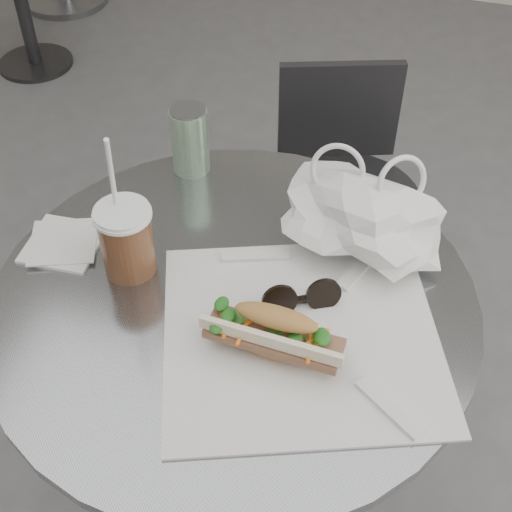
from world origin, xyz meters
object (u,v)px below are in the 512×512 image
(banh_mi, at_px, (275,334))
(chair_far, at_px, (337,228))
(bg_chair, at_px, (19,2))
(iced_coffee, at_px, (126,239))
(cafe_table, at_px, (237,396))
(drink_can, at_px, (190,140))
(sunglasses, at_px, (301,299))

(banh_mi, bearing_deg, chair_far, 95.78)
(chair_far, xyz_separation_m, bg_chair, (-1.48, 0.94, -0.03))
(iced_coffee, bearing_deg, cafe_table, -3.26)
(iced_coffee, bearing_deg, bg_chair, 128.30)
(chair_far, xyz_separation_m, drink_can, (-0.23, -0.37, 0.48))
(iced_coffee, bearing_deg, sunglasses, -0.60)
(chair_far, height_order, sunglasses, sunglasses)
(chair_far, height_order, banh_mi, banh_mi)
(banh_mi, relative_size, sunglasses, 2.09)
(chair_far, xyz_separation_m, sunglasses, (0.05, -0.65, 0.44))
(cafe_table, bearing_deg, sunglasses, 3.81)
(drink_can, bearing_deg, sunglasses, -44.33)
(chair_far, height_order, bg_chair, chair_far)
(sunglasses, bearing_deg, bg_chair, 106.00)
(cafe_table, xyz_separation_m, drink_can, (-0.17, 0.28, 0.34))
(cafe_table, bearing_deg, banh_mi, -43.35)
(chair_far, bearing_deg, cafe_table, 65.86)
(banh_mi, xyz_separation_m, iced_coffee, (-0.27, 0.10, 0.02))
(iced_coffee, distance_m, sunglasses, 0.29)
(cafe_table, relative_size, bg_chair, 1.16)
(chair_far, relative_size, banh_mi, 2.90)
(bg_chair, relative_size, banh_mi, 2.67)
(chair_far, relative_size, bg_chair, 1.09)
(sunglasses, bearing_deg, chair_far, 66.55)
(banh_mi, distance_m, iced_coffee, 0.28)
(bg_chair, bearing_deg, drink_can, -69.38)
(chair_far, bearing_deg, banh_mi, 73.43)
(bg_chair, distance_m, banh_mi, 2.32)
(chair_far, bearing_deg, sunglasses, 75.16)
(cafe_table, relative_size, chair_far, 1.07)
(chair_far, distance_m, banh_mi, 0.87)
(cafe_table, relative_size, sunglasses, 6.47)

